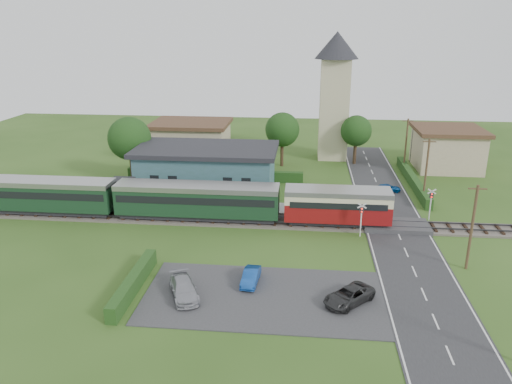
# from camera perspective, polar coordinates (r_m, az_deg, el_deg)

# --- Properties ---
(ground) EXTENTS (120.00, 120.00, 0.00)m
(ground) POSITION_cam_1_polar(r_m,az_deg,el_deg) (46.98, 3.93, -4.57)
(ground) COLOR #2D4C19
(railway_track) EXTENTS (76.00, 3.20, 0.49)m
(railway_track) POSITION_cam_1_polar(r_m,az_deg,el_deg) (48.78, 4.02, -3.53)
(railway_track) COLOR #4C443D
(railway_track) RESTS_ON ground
(road) EXTENTS (6.00, 70.00, 0.05)m
(road) POSITION_cam_1_polar(r_m,az_deg,el_deg) (47.78, 16.04, -4.86)
(road) COLOR #28282B
(road) RESTS_ON ground
(car_park) EXTENTS (17.00, 9.00, 0.08)m
(car_park) POSITION_cam_1_polar(r_m,az_deg,el_deg) (36.32, 0.81, -11.87)
(car_park) COLOR #333335
(car_park) RESTS_ON ground
(crossing_deck) EXTENTS (6.20, 3.40, 0.45)m
(crossing_deck) POSITION_cam_1_polar(r_m,az_deg,el_deg) (49.52, 15.69, -3.73)
(crossing_deck) COLOR #333335
(crossing_deck) RESTS_ON ground
(platform) EXTENTS (30.00, 3.00, 0.45)m
(platform) POSITION_cam_1_polar(r_m,az_deg,el_deg) (52.90, -6.75, -1.69)
(platform) COLOR gray
(platform) RESTS_ON ground
(equipment_hut) EXTENTS (2.30, 2.30, 2.55)m
(equipment_hut) POSITION_cam_1_polar(r_m,az_deg,el_deg) (54.66, -15.03, 0.15)
(equipment_hut) COLOR #C2B791
(equipment_hut) RESTS_ON platform
(station_building) EXTENTS (16.00, 9.00, 5.30)m
(station_building) POSITION_cam_1_polar(r_m,az_deg,el_deg) (57.52, -5.62, 2.61)
(station_building) COLOR #375C5B
(station_building) RESTS_ON ground
(train) EXTENTS (43.20, 2.90, 3.40)m
(train) POSITION_cam_1_polar(r_m,az_deg,el_deg) (49.91, -10.30, -0.74)
(train) COLOR #232328
(train) RESTS_ON ground
(church_tower) EXTENTS (6.00, 6.00, 17.60)m
(church_tower) POSITION_cam_1_polar(r_m,az_deg,el_deg) (71.76, 9.02, 11.80)
(church_tower) COLOR #C2B791
(church_tower) RESTS_ON ground
(house_west) EXTENTS (10.80, 8.80, 5.50)m
(house_west) POSITION_cam_1_polar(r_m,az_deg,el_deg) (71.80, -7.39, 5.86)
(house_west) COLOR tan
(house_west) RESTS_ON ground
(house_east) EXTENTS (8.80, 8.80, 5.50)m
(house_east) POSITION_cam_1_polar(r_m,az_deg,el_deg) (71.51, 20.99, 4.72)
(house_east) COLOR tan
(house_east) RESTS_ON ground
(hedge_carpark) EXTENTS (0.80, 9.00, 1.20)m
(hedge_carpark) POSITION_cam_1_polar(r_m,az_deg,el_deg) (37.94, -13.86, -10.07)
(hedge_carpark) COLOR #193814
(hedge_carpark) RESTS_ON ground
(hedge_roadside) EXTENTS (0.80, 18.00, 1.20)m
(hedge_roadside) POSITION_cam_1_polar(r_m,az_deg,el_deg) (63.18, 17.46, 1.31)
(hedge_roadside) COLOR #193814
(hedge_roadside) RESTS_ON ground
(hedge_station) EXTENTS (22.00, 0.80, 1.30)m
(hedge_station) POSITION_cam_1_polar(r_m,az_deg,el_deg) (62.33, -4.76, 1.95)
(hedge_station) COLOR #193814
(hedge_station) RESTS_ON ground
(tree_a) EXTENTS (5.20, 5.20, 8.00)m
(tree_a) POSITION_cam_1_polar(r_m,az_deg,el_deg) (62.36, -14.26, 5.93)
(tree_a) COLOR #332316
(tree_a) RESTS_ON ground
(tree_b) EXTENTS (4.60, 4.60, 7.34)m
(tree_b) POSITION_cam_1_polar(r_m,az_deg,el_deg) (67.61, 3.03, 7.12)
(tree_b) COLOR #332316
(tree_b) RESTS_ON ground
(tree_c) EXTENTS (4.20, 4.20, 6.78)m
(tree_c) POSITION_cam_1_polar(r_m,az_deg,el_deg) (69.90, 11.38, 6.86)
(tree_c) COLOR #332316
(tree_c) RESTS_ON ground
(utility_pole_b) EXTENTS (1.40, 0.22, 7.00)m
(utility_pole_b) POSITION_cam_1_polar(r_m,az_deg,el_deg) (42.11, 23.46, -3.64)
(utility_pole_b) COLOR #473321
(utility_pole_b) RESTS_ON ground
(utility_pole_c) EXTENTS (1.40, 0.22, 7.00)m
(utility_pole_c) POSITION_cam_1_polar(r_m,az_deg,el_deg) (56.73, 18.89, 2.44)
(utility_pole_c) COLOR #473321
(utility_pole_c) RESTS_ON ground
(utility_pole_d) EXTENTS (1.40, 0.22, 7.00)m
(utility_pole_d) POSITION_cam_1_polar(r_m,az_deg,el_deg) (68.11, 16.76, 5.24)
(utility_pole_d) COLOR #473321
(utility_pole_d) RESTS_ON ground
(crossing_signal_near) EXTENTS (0.84, 0.28, 3.28)m
(crossing_signal_near) POSITION_cam_1_polar(r_m,az_deg,el_deg) (46.08, 11.95, -2.55)
(crossing_signal_near) COLOR silver
(crossing_signal_near) RESTS_ON ground
(crossing_signal_far) EXTENTS (0.84, 0.28, 3.28)m
(crossing_signal_far) POSITION_cam_1_polar(r_m,az_deg,el_deg) (51.82, 19.37, -0.84)
(crossing_signal_far) COLOR silver
(crossing_signal_far) RESTS_ON ground
(streetlamp_west) EXTENTS (0.30, 0.30, 5.15)m
(streetlamp_west) POSITION_cam_1_polar(r_m,az_deg,el_deg) (69.04, -14.02, 5.15)
(streetlamp_west) COLOR #3F3F47
(streetlamp_west) RESTS_ON ground
(streetlamp_east) EXTENTS (0.30, 0.30, 5.15)m
(streetlamp_east) POSITION_cam_1_polar(r_m,az_deg,el_deg) (73.38, 17.41, 5.63)
(streetlamp_east) COLOR #3F3F47
(streetlamp_east) RESTS_ON ground
(car_on_road) EXTENTS (3.25, 2.05, 1.03)m
(car_on_road) POSITION_cam_1_polar(r_m,az_deg,el_deg) (59.40, 14.77, 0.44)
(car_on_road) COLOR navy
(car_on_road) RESTS_ON road
(car_park_blue) EXTENTS (1.33, 3.22, 1.04)m
(car_park_blue) POSITION_cam_1_polar(r_m,az_deg,el_deg) (37.71, -0.60, -9.66)
(car_park_blue) COLOR navy
(car_park_blue) RESTS_ON car_park
(car_park_silver) EXTENTS (3.21, 4.50, 1.21)m
(car_park_silver) POSITION_cam_1_polar(r_m,az_deg,el_deg) (36.36, -8.26, -10.87)
(car_park_silver) COLOR #9C9CA4
(car_park_silver) RESTS_ON car_park
(car_park_dark) EXTENTS (4.11, 4.15, 1.11)m
(car_park_dark) POSITION_cam_1_polar(r_m,az_deg,el_deg) (35.84, 10.58, -11.57)
(car_park_dark) COLOR #2A2A2B
(car_park_dark) RESTS_ON car_park
(pedestrian_near) EXTENTS (0.76, 0.56, 1.92)m
(pedestrian_near) POSITION_cam_1_polar(r_m,az_deg,el_deg) (51.77, 1.21, -0.62)
(pedestrian_near) COLOR gray
(pedestrian_near) RESTS_ON platform
(pedestrian_far) EXTENTS (0.83, 0.96, 1.70)m
(pedestrian_far) POSITION_cam_1_polar(r_m,az_deg,el_deg) (52.94, -11.52, -0.69)
(pedestrian_far) COLOR gray
(pedestrian_far) RESTS_ON platform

